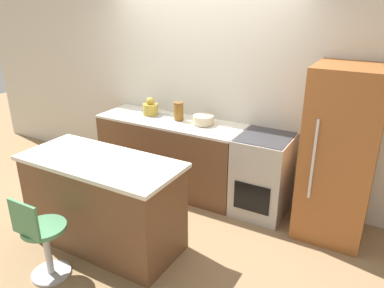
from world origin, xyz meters
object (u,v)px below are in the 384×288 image
kettle (150,108)px  mixing_bowl (203,120)px  stool_chair (43,240)px  oven_range (262,175)px  refrigerator (340,155)px

kettle → mixing_bowl: 0.78m
kettle → mixing_bowl: kettle is taller
stool_chair → kettle: 2.20m
oven_range → stool_chair: size_ratio=1.13×
oven_range → mixing_bowl: mixing_bowl is taller
stool_chair → kettle: kettle is taller
refrigerator → stool_chair: size_ratio=2.15×
stool_chair → mixing_bowl: (0.49, 2.08, 0.61)m
kettle → mixing_bowl: bearing=0.0°
stool_chair → kettle: (-0.29, 2.08, 0.65)m
refrigerator → mixing_bowl: 1.61m
stool_chair → oven_range: bearing=57.6°
refrigerator → stool_chair: refrigerator is taller
oven_range → stool_chair: 2.41m
oven_range → refrigerator: (0.80, -0.02, 0.43)m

